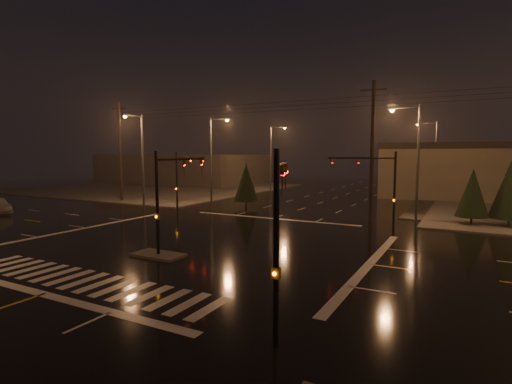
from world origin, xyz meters
TOP-DOWN VIEW (x-y plane):
  - ground at (0.00, 0.00)m, footprint 140.00×140.00m
  - sidewalk_nw at (-30.00, 30.00)m, footprint 36.00×36.00m
  - median_island at (0.00, -4.00)m, footprint 3.00×1.60m
  - crosswalk at (0.00, -9.00)m, footprint 15.00×2.60m
  - stop_bar_near at (0.00, -11.00)m, footprint 16.00×0.50m
  - stop_bar_far at (0.00, 11.00)m, footprint 16.00×0.50m
  - commercial_block at (-35.00, 42.00)m, footprint 30.00×18.00m
  - signal_mast_median at (0.00, -3.07)m, footprint 0.25×4.59m
  - signal_mast_ne at (9.50, 10.14)m, footprint 4.84×1.86m
  - signal_mast_nw at (-9.50, 10.14)m, footprint 4.84×1.86m
  - signal_mast_se at (10.23, -9.75)m, footprint 1.55×3.87m
  - streetlight_1 at (-11.18, 18.00)m, footprint 2.77×0.32m
  - streetlight_2 at (-11.18, 34.00)m, footprint 2.77×0.32m
  - streetlight_3 at (11.18, 16.00)m, footprint 2.77×0.32m
  - streetlight_4 at (11.18, 36.00)m, footprint 2.77×0.32m
  - streetlight_5 at (-16.00, 11.18)m, footprint 0.32×2.77m
  - utility_pole_0 at (-22.00, 14.00)m, footprint 2.20×0.32m
  - utility_pole_1 at (8.00, 14.00)m, footprint 2.20×0.32m
  - conifer_0 at (15.76, 15.71)m, footprint 2.52×2.52m
  - conifer_1 at (18.40, 16.17)m, footprint 3.05×3.05m
  - conifer_3 at (-5.84, 16.42)m, footprint 2.64×2.64m

SIDE VIEW (x-z plane):
  - ground at x=0.00m, z-range 0.00..0.00m
  - crosswalk at x=0.00m, z-range 0.00..0.01m
  - stop_bar_near at x=0.00m, z-range 0.00..0.01m
  - stop_bar_far at x=0.00m, z-range 0.00..0.01m
  - sidewalk_nw at x=-30.00m, z-range 0.00..0.12m
  - median_island at x=0.00m, z-range 0.00..0.15m
  - conifer_0 at x=15.76m, z-range 0.35..4.99m
  - conifer_3 at x=-5.84m, z-range 0.35..5.18m
  - commercial_block at x=-35.00m, z-range 0.00..5.60m
  - conifer_1 at x=18.40m, z-range 0.35..5.82m
  - signal_mast_se at x=10.23m, z-range 0.71..6.71m
  - signal_mast_median at x=0.00m, z-range 0.75..6.75m
  - signal_mast_ne at x=9.50m, z-range 0.79..6.79m
  - signal_mast_nw at x=-9.50m, z-range 0.79..6.79m
  - streetlight_1 at x=-11.18m, z-range 0.80..10.80m
  - streetlight_2 at x=-11.18m, z-range 0.80..10.80m
  - streetlight_3 at x=11.18m, z-range 0.80..10.80m
  - streetlight_4 at x=11.18m, z-range 0.80..10.80m
  - streetlight_5 at x=-16.00m, z-range 0.80..10.80m
  - utility_pole_0 at x=-22.00m, z-range 0.13..12.13m
  - utility_pole_1 at x=8.00m, z-range 0.13..12.13m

